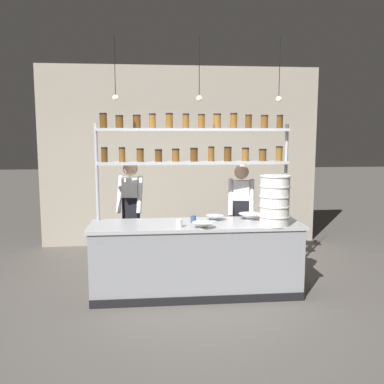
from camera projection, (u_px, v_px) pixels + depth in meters
The scene contains 13 objects.
ground_plane at pixel (196, 293), 5.50m from camera, with size 40.00×40.00×0.00m, color #5B5651.
back_wall at pixel (181, 157), 7.82m from camera, with size 5.06×0.12×3.24m, color #9E9384.
prep_counter at pixel (196, 259), 5.43m from camera, with size 2.66×0.76×0.92m.
spice_shelf_unit at pixel (194, 148), 5.57m from camera, with size 2.54×0.28×2.30m.
chef_left at pixel (131, 210), 6.11m from camera, with size 0.40×0.33×1.65m.
chef_center at pixel (241, 213), 6.05m from camera, with size 0.40×0.32×1.61m.
container_stack at pixel (275, 201), 5.21m from camera, with size 0.38×0.38×0.61m.
prep_bowl_near_left at pixel (203, 225), 5.08m from camera, with size 0.26×0.26×0.07m.
prep_bowl_center_front at pixel (250, 217), 5.59m from camera, with size 0.30×0.30×0.08m.
prep_bowl_center_back at pixel (215, 218), 5.55m from camera, with size 0.24×0.24×0.07m.
serving_cup_front at pixel (193, 219), 5.41m from camera, with size 0.07×0.07×0.09m.
serving_cup_by_board at pixel (179, 223), 5.12m from camera, with size 0.07×0.07×0.10m.
pendant_light_row at pixel (199, 95), 5.16m from camera, with size 2.06×0.07×0.76m.
Camera 1 is at (-0.57, -5.24, 2.04)m, focal length 40.00 mm.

